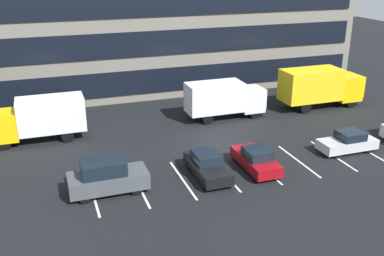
{
  "coord_description": "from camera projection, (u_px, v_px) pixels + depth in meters",
  "views": [
    {
      "loc": [
        -11.92,
        -28.15,
        13.19
      ],
      "look_at": [
        -1.85,
        0.69,
        1.4
      ],
      "focal_mm": 41.72,
      "sensor_mm": 36.0,
      "label": 1
    }
  ],
  "objects": [
    {
      "name": "ground_plane",
      "position": [
        218.0,
        146.0,
        33.21
      ],
      "size": [
        120.0,
        120.0,
        0.0
      ],
      "primitive_type": "plane",
      "color": "black"
    },
    {
      "name": "office_building",
      "position": [
        154.0,
        18.0,
        46.43
      ],
      "size": [
        41.55,
        11.04,
        14.4
      ],
      "color": "slate",
      "rests_on": "ground_plane"
    },
    {
      "name": "lot_markings",
      "position": [
        243.0,
        170.0,
        29.45
      ],
      "size": [
        19.74,
        5.4,
        0.01
      ],
      "color": "silver",
      "rests_on": "ground_plane"
    },
    {
      "name": "box_truck_yellow",
      "position": [
        39.0,
        117.0,
        33.52
      ],
      "size": [
        7.13,
        2.36,
        3.31
      ],
      "color": "yellow",
      "rests_on": "ground_plane"
    },
    {
      "name": "box_truck_white",
      "position": [
        224.0,
        98.0,
        38.26
      ],
      "size": [
        6.97,
        2.31,
        3.23
      ],
      "color": "white",
      "rests_on": "ground_plane"
    },
    {
      "name": "box_truck_yellow_all",
      "position": [
        320.0,
        86.0,
        40.99
      ],
      "size": [
        7.91,
        2.62,
        3.67
      ],
      "color": "yellow",
      "rests_on": "ground_plane"
    },
    {
      "name": "sedan_black",
      "position": [
        207.0,
        165.0,
        28.39
      ],
      "size": [
        1.84,
        4.39,
        1.57
      ],
      "color": "black",
      "rests_on": "ground_plane"
    },
    {
      "name": "sedan_silver",
      "position": [
        348.0,
        142.0,
        32.03
      ],
      "size": [
        4.21,
        1.76,
        1.51
      ],
      "color": "silver",
      "rests_on": "ground_plane"
    },
    {
      "name": "suv_charcoal",
      "position": [
        107.0,
        177.0,
        26.33
      ],
      "size": [
        4.67,
        1.98,
        2.11
      ],
      "color": "#474C51",
      "rests_on": "ground_plane"
    },
    {
      "name": "sedan_maroon",
      "position": [
        256.0,
        159.0,
        29.27
      ],
      "size": [
        1.79,
        4.27,
        1.53
      ],
      "color": "maroon",
      "rests_on": "ground_plane"
    }
  ]
}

